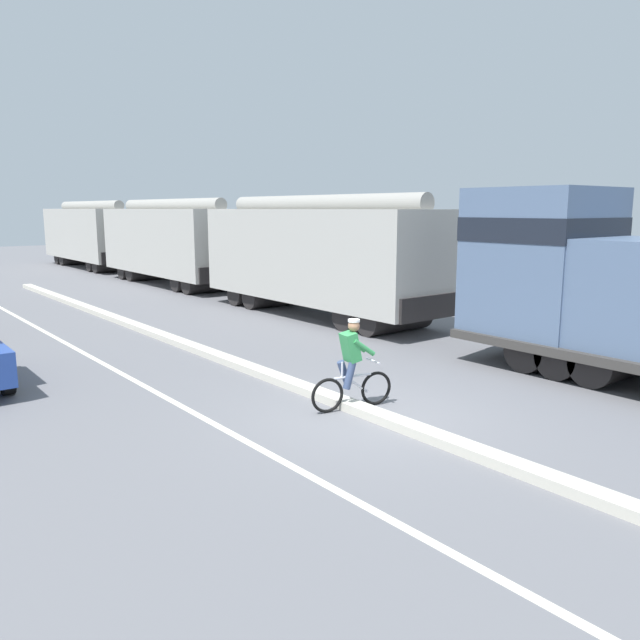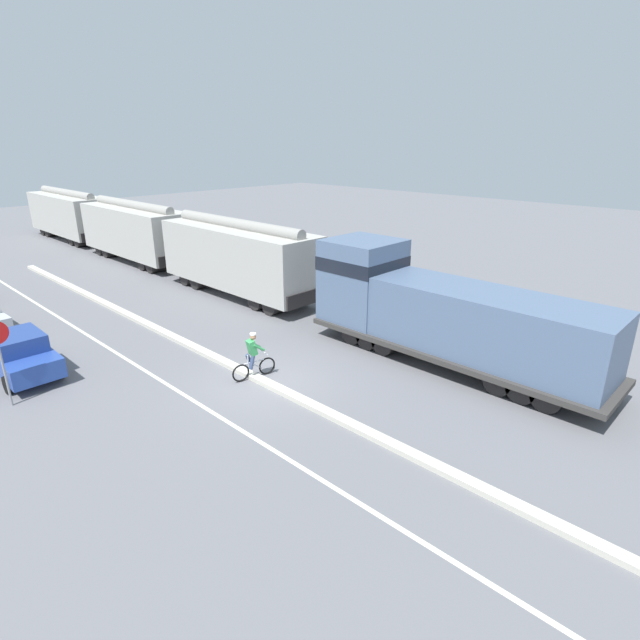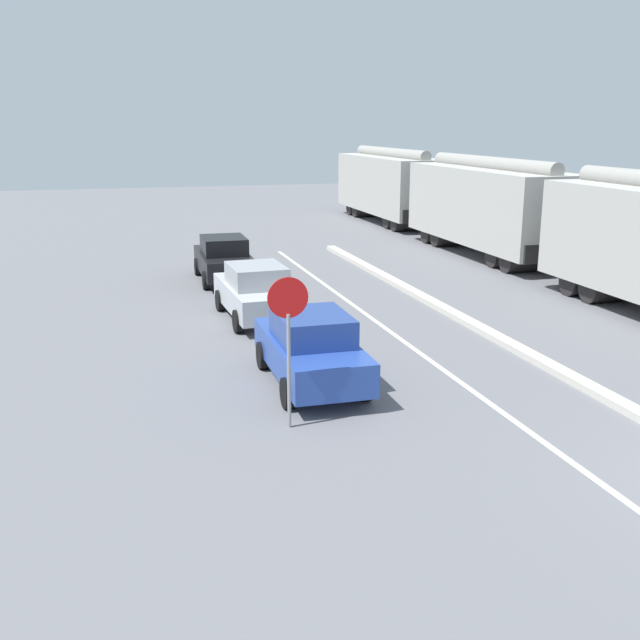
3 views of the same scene
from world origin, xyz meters
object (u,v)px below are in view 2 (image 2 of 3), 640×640
locomotive (434,315)px  hopper_car_trailing (70,215)px  hopper_car_middle (135,232)px  cyclist (253,357)px  parked_car_blue (20,354)px  hopper_car_lead (238,258)px

locomotive → hopper_car_trailing: size_ratio=1.10×
locomotive → hopper_car_middle: locomotive is taller
hopper_car_middle → cyclist: size_ratio=6.18×
cyclist → parked_car_blue: bearing=131.8°
parked_car_blue → cyclist: (5.65, -6.32, 0.00)m
locomotive → hopper_car_lead: (0.00, 12.16, 0.28)m
hopper_car_lead → hopper_car_trailing: (0.00, 23.20, 0.00)m
locomotive → hopper_car_middle: 23.76m
hopper_car_middle → parked_car_blue: bearing=-130.0°
locomotive → parked_car_blue: bearing=139.4°
parked_car_blue → cyclist: 8.48m
hopper_car_lead → parked_car_blue: 11.87m
hopper_car_trailing → cyclist: 32.30m
parked_car_blue → cyclist: bearing=-48.2°
hopper_car_trailing → parked_car_blue: (-11.59, -25.40, -1.26)m
hopper_car_lead → hopper_car_middle: same height
cyclist → hopper_car_trailing: bearing=79.4°
parked_car_blue → hopper_car_middle: bearing=50.0°
hopper_car_trailing → parked_car_blue: 27.95m
parked_car_blue → hopper_car_lead: bearing=10.8°
parked_car_blue → hopper_car_trailing: bearing=65.5°
locomotive → hopper_car_trailing: bearing=90.0°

